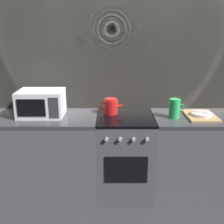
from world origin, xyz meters
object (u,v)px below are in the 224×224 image
(stove_unit, at_px, (125,156))
(pitcher, at_px, (175,108))
(kettle, at_px, (111,106))
(dish_pile, at_px, (201,115))
(microwave, at_px, (41,103))

(stove_unit, xyz_separation_m, pitcher, (0.50, -0.04, 0.55))
(kettle, bearing_deg, dish_pile, -6.52)
(microwave, distance_m, kettle, 0.73)
(stove_unit, relative_size, dish_pile, 2.25)
(stove_unit, xyz_separation_m, kettle, (-0.15, 0.11, 0.53))
(stove_unit, bearing_deg, pitcher, -4.46)
(dish_pile, bearing_deg, stove_unit, 179.92)
(kettle, height_order, dish_pile, kettle)
(microwave, xyz_separation_m, dish_pile, (1.66, -0.04, -0.12))
(pitcher, bearing_deg, stove_unit, 175.54)
(kettle, distance_m, dish_pile, 0.94)
(microwave, distance_m, dish_pile, 1.67)
(microwave, bearing_deg, stove_unit, -2.51)
(stove_unit, xyz_separation_m, microwave, (-0.88, 0.04, 0.59))
(microwave, relative_size, dish_pile, 1.15)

